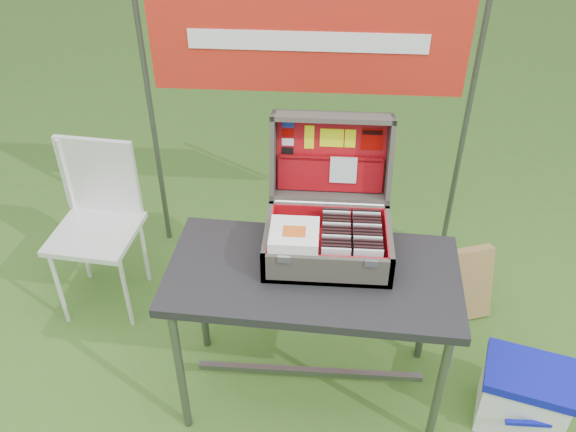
# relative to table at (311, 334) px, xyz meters

# --- Properties ---
(ground) EXTENTS (80.00, 80.00, 0.00)m
(ground) POSITION_rel_table_xyz_m (-0.08, -0.00, -0.37)
(ground) COLOR #436A25
(ground) RESTS_ON ground
(table) EXTENTS (1.22, 0.66, 0.74)m
(table) POSITION_rel_table_xyz_m (0.00, 0.00, 0.00)
(table) COLOR #242527
(table) RESTS_ON ground
(table_top) EXTENTS (1.22, 0.66, 0.04)m
(table_top) POSITION_rel_table_xyz_m (0.00, 0.00, 0.35)
(table_top) COLOR #242527
(table_top) RESTS_ON ground
(table_leg_fl) EXTENTS (0.04, 0.04, 0.70)m
(table_leg_fl) POSITION_rel_table_xyz_m (-0.54, -0.24, -0.02)
(table_leg_fl) COLOR #59595B
(table_leg_fl) RESTS_ON ground
(table_leg_fr) EXTENTS (0.04, 0.04, 0.70)m
(table_leg_fr) POSITION_rel_table_xyz_m (0.54, -0.24, -0.02)
(table_leg_fr) COLOR #59595B
(table_leg_fr) RESTS_ON ground
(table_leg_bl) EXTENTS (0.04, 0.04, 0.70)m
(table_leg_bl) POSITION_rel_table_xyz_m (-0.54, 0.24, -0.02)
(table_leg_bl) COLOR #59595B
(table_leg_bl) RESTS_ON ground
(table_leg_br) EXTENTS (0.04, 0.04, 0.70)m
(table_leg_br) POSITION_rel_table_xyz_m (0.54, 0.24, -0.02)
(table_leg_br) COLOR #59595B
(table_leg_br) RESTS_ON ground
(table_brace) EXTENTS (1.04, 0.03, 0.03)m
(table_brace) POSITION_rel_table_xyz_m (0.00, 0.00, -0.25)
(table_brace) COLOR #59595B
(table_brace) RESTS_ON ground
(suitcase) EXTENTS (0.52, 0.53, 0.48)m
(suitcase) POSITION_rel_table_xyz_m (0.06, 0.16, 0.61)
(suitcase) COLOR #4C463B
(suitcase) RESTS_ON table
(suitcase_base_bottom) EXTENTS (0.52, 0.37, 0.02)m
(suitcase_base_bottom) POSITION_rel_table_xyz_m (0.06, 0.10, 0.38)
(suitcase_base_bottom) COLOR #4C463B
(suitcase_base_bottom) RESTS_ON table_top
(suitcase_base_wall_front) EXTENTS (0.52, 0.02, 0.14)m
(suitcase_base_wall_front) POSITION_rel_table_xyz_m (0.06, -0.08, 0.44)
(suitcase_base_wall_front) COLOR #4C463B
(suitcase_base_wall_front) RESTS_ON table_top
(suitcase_base_wall_back) EXTENTS (0.52, 0.02, 0.14)m
(suitcase_base_wall_back) POSITION_rel_table_xyz_m (0.06, 0.27, 0.44)
(suitcase_base_wall_back) COLOR #4C463B
(suitcase_base_wall_back) RESTS_ON table_top
(suitcase_base_wall_left) EXTENTS (0.02, 0.37, 0.14)m
(suitcase_base_wall_left) POSITION_rel_table_xyz_m (-0.19, 0.10, 0.44)
(suitcase_base_wall_left) COLOR #4C463B
(suitcase_base_wall_left) RESTS_ON table_top
(suitcase_base_wall_right) EXTENTS (0.02, 0.37, 0.14)m
(suitcase_base_wall_right) POSITION_rel_table_xyz_m (0.30, 0.10, 0.44)
(suitcase_base_wall_right) COLOR #4C463B
(suitcase_base_wall_right) RESTS_ON table_top
(suitcase_liner_floor) EXTENTS (0.48, 0.33, 0.01)m
(suitcase_liner_floor) POSITION_rel_table_xyz_m (0.06, 0.10, 0.40)
(suitcase_liner_floor) COLOR red
(suitcase_liner_floor) RESTS_ON suitcase_base_bottom
(suitcase_latch_left) EXTENTS (0.05, 0.01, 0.03)m
(suitcase_latch_left) POSITION_rel_table_xyz_m (-0.11, -0.09, 0.50)
(suitcase_latch_left) COLOR silver
(suitcase_latch_left) RESTS_ON suitcase_base_wall_front
(suitcase_latch_right) EXTENTS (0.05, 0.01, 0.03)m
(suitcase_latch_right) POSITION_rel_table_xyz_m (0.22, -0.09, 0.50)
(suitcase_latch_right) COLOR silver
(suitcase_latch_right) RESTS_ON suitcase_base_wall_front
(suitcase_hinge) EXTENTS (0.47, 0.02, 0.02)m
(suitcase_hinge) POSITION_rel_table_xyz_m (0.06, 0.28, 0.51)
(suitcase_hinge) COLOR silver
(suitcase_hinge) RESTS_ON suitcase_base_wall_back
(suitcase_lid_back) EXTENTS (0.52, 0.10, 0.37)m
(suitcase_lid_back) POSITION_rel_table_xyz_m (0.06, 0.45, 0.66)
(suitcase_lid_back) COLOR #4C463B
(suitcase_lid_back) RESTS_ON suitcase_base_wall_back
(suitcase_lid_rim_far) EXTENTS (0.52, 0.14, 0.05)m
(suitcase_lid_rim_far) POSITION_rel_table_xyz_m (0.06, 0.43, 0.85)
(suitcase_lid_rim_far) COLOR #4C463B
(suitcase_lid_rim_far) RESTS_ON suitcase_lid_back
(suitcase_lid_rim_near) EXTENTS (0.52, 0.14, 0.05)m
(suitcase_lid_rim_near) POSITION_rel_table_xyz_m (0.06, 0.35, 0.51)
(suitcase_lid_rim_near) COLOR #4C463B
(suitcase_lid_rim_near) RESTS_ON suitcase_lid_back
(suitcase_lid_rim_left) EXTENTS (0.02, 0.22, 0.39)m
(suitcase_lid_rim_left) POSITION_rel_table_xyz_m (-0.19, 0.39, 0.68)
(suitcase_lid_rim_left) COLOR #4C463B
(suitcase_lid_rim_left) RESTS_ON suitcase_lid_back
(suitcase_lid_rim_right) EXTENTS (0.02, 0.22, 0.39)m
(suitcase_lid_rim_right) POSITION_rel_table_xyz_m (0.30, 0.39, 0.68)
(suitcase_lid_rim_right) COLOR #4C463B
(suitcase_lid_rim_right) RESTS_ON suitcase_lid_back
(suitcase_lid_liner) EXTENTS (0.47, 0.08, 0.32)m
(suitcase_lid_liner) POSITION_rel_table_xyz_m (0.06, 0.44, 0.67)
(suitcase_lid_liner) COLOR red
(suitcase_lid_liner) RESTS_ON suitcase_lid_back
(suitcase_liner_wall_front) EXTENTS (0.48, 0.01, 0.12)m
(suitcase_liner_wall_front) POSITION_rel_table_xyz_m (0.06, -0.06, 0.45)
(suitcase_liner_wall_front) COLOR red
(suitcase_liner_wall_front) RESTS_ON suitcase_base_bottom
(suitcase_liner_wall_back) EXTENTS (0.48, 0.01, 0.12)m
(suitcase_liner_wall_back) POSITION_rel_table_xyz_m (0.06, 0.26, 0.45)
(suitcase_liner_wall_back) COLOR red
(suitcase_liner_wall_back) RESTS_ON suitcase_base_bottom
(suitcase_liner_wall_left) EXTENTS (0.01, 0.33, 0.12)m
(suitcase_liner_wall_left) POSITION_rel_table_xyz_m (-0.18, 0.10, 0.45)
(suitcase_liner_wall_left) COLOR red
(suitcase_liner_wall_left) RESTS_ON suitcase_base_bottom
(suitcase_liner_wall_right) EXTENTS (0.01, 0.33, 0.12)m
(suitcase_liner_wall_right) POSITION_rel_table_xyz_m (0.29, 0.10, 0.45)
(suitcase_liner_wall_right) COLOR red
(suitcase_liner_wall_right) RESTS_ON suitcase_base_bottom
(suitcase_lid_pocket) EXTENTS (0.46, 0.07, 0.15)m
(suitcase_lid_pocket) POSITION_rel_table_xyz_m (0.06, 0.40, 0.59)
(suitcase_lid_pocket) COLOR maroon
(suitcase_lid_pocket) RESTS_ON suitcase_lid_liner
(suitcase_pocket_edge) EXTENTS (0.45, 0.02, 0.02)m
(suitcase_pocket_edge) POSITION_rel_table_xyz_m (0.06, 0.41, 0.66)
(suitcase_pocket_edge) COLOR maroon
(suitcase_pocket_edge) RESTS_ON suitcase_lid_pocket
(suitcase_pocket_cd) EXTENTS (0.12, 0.04, 0.11)m
(suitcase_pocket_cd) POSITION_rel_table_xyz_m (0.11, 0.39, 0.62)
(suitcase_pocket_cd) COLOR silver
(suitcase_pocket_cd) RESTS_ON suitcase_lid_pocket
(lid_sticker_cc_a) EXTENTS (0.05, 0.01, 0.03)m
(lid_sticker_cc_a) POSITION_rel_table_xyz_m (-0.13, 0.46, 0.79)
(lid_sticker_cc_a) COLOR #1933B2
(lid_sticker_cc_a) RESTS_ON suitcase_lid_liner
(lid_sticker_cc_b) EXTENTS (0.05, 0.01, 0.03)m
(lid_sticker_cc_b) POSITION_rel_table_xyz_m (-0.13, 0.45, 0.75)
(lid_sticker_cc_b) COLOR #AB0400
(lid_sticker_cc_b) RESTS_ON suitcase_lid_liner
(lid_sticker_cc_c) EXTENTS (0.05, 0.01, 0.03)m
(lid_sticker_cc_c) POSITION_rel_table_xyz_m (-0.13, 0.44, 0.71)
(lid_sticker_cc_c) COLOR white
(lid_sticker_cc_c) RESTS_ON suitcase_lid_liner
(lid_sticker_cc_d) EXTENTS (0.05, 0.01, 0.03)m
(lid_sticker_cc_d) POSITION_rel_table_xyz_m (-0.13, 0.43, 0.68)
(lid_sticker_cc_d) COLOR black
(lid_sticker_cc_d) RESTS_ON suitcase_lid_liner
(lid_card_neon_tall) EXTENTS (0.04, 0.03, 0.10)m
(lid_card_neon_tall) POSITION_rel_table_xyz_m (-0.04, 0.45, 0.74)
(lid_card_neon_tall) COLOR #DDF20E
(lid_card_neon_tall) RESTS_ON suitcase_lid_liner
(lid_card_neon_main) EXTENTS (0.10, 0.02, 0.08)m
(lid_card_neon_main) POSITION_rel_table_xyz_m (0.06, 0.45, 0.74)
(lid_card_neon_main) COLOR #DDF20E
(lid_card_neon_main) RESTS_ON suitcase_lid_liner
(lid_card_neon_small) EXTENTS (0.05, 0.02, 0.08)m
(lid_card_neon_small) POSITION_rel_table_xyz_m (0.13, 0.45, 0.74)
(lid_card_neon_small) COLOR #DDF20E
(lid_card_neon_small) RESTS_ON suitcase_lid_liner
(lid_sticker_band) EXTENTS (0.09, 0.02, 0.09)m
(lid_sticker_band) POSITION_rel_table_xyz_m (0.23, 0.45, 0.74)
(lid_sticker_band) COLOR #AB0400
(lid_sticker_band) RESTS_ON suitcase_lid_liner
(lid_sticker_band_bar) EXTENTS (0.08, 0.01, 0.02)m
(lid_sticker_band_bar) POSITION_rel_table_xyz_m (0.23, 0.46, 0.77)
(lid_sticker_band_bar) COLOR black
(lid_sticker_band_bar) RESTS_ON suitcase_lid_liner
(cd_left_0) EXTENTS (0.11, 0.01, 0.13)m
(cd_left_0) POSITION_rel_table_xyz_m (0.09, -0.04, 0.46)
(cd_left_0) COLOR silver
(cd_left_0) RESTS_ON suitcase_liner_floor
(cd_left_1) EXTENTS (0.11, 0.01, 0.13)m
(cd_left_1) POSITION_rel_table_xyz_m (0.09, -0.02, 0.46)
(cd_left_1) COLOR black
(cd_left_1) RESTS_ON suitcase_liner_floor
(cd_left_2) EXTENTS (0.11, 0.01, 0.13)m
(cd_left_2) POSITION_rel_table_xyz_m (0.09, -0.00, 0.46)
(cd_left_2) COLOR black
(cd_left_2) RESTS_ON suitcase_liner_floor
(cd_left_3) EXTENTS (0.11, 0.01, 0.13)m
(cd_left_3) POSITION_rel_table_xyz_m (0.09, 0.02, 0.46)
(cd_left_3) COLOR black
(cd_left_3) RESTS_ON suitcase_liner_floor
(cd_left_4) EXTENTS (0.11, 0.01, 0.13)m
(cd_left_4) POSITION_rel_table_xyz_m (0.09, 0.04, 0.46)
(cd_left_4) COLOR silver
(cd_left_4) RESTS_ON suitcase_liner_floor
(cd_left_5) EXTENTS (0.11, 0.01, 0.13)m
(cd_left_5) POSITION_rel_table_xyz_m (0.09, 0.06, 0.46)
(cd_left_5) COLOR black
(cd_left_5) RESTS_ON suitcase_liner_floor
(cd_left_6) EXTENTS (0.11, 0.01, 0.13)m
(cd_left_6) POSITION_rel_table_xyz_m (0.09, 0.08, 0.46)
(cd_left_6) COLOR black
(cd_left_6) RESTS_ON suitcase_liner_floor
(cd_left_7) EXTENTS (0.11, 0.01, 0.13)m
(cd_left_7) POSITION_rel_table_xyz_m (0.09, 0.10, 0.46)
(cd_left_7) COLOR black
(cd_left_7) RESTS_ON suitcase_liner_floor
(cd_left_8) EXTENTS (0.11, 0.01, 0.13)m
(cd_left_8) POSITION_rel_table_xyz_m (0.09, 0.12, 0.46)
(cd_left_8) COLOR silver
(cd_left_8) RESTS_ON suitcase_liner_floor
(cd_left_9) EXTENTS (0.11, 0.01, 0.13)m
(cd_left_9) POSITION_rel_table_xyz_m (0.09, 0.14, 0.46)
(cd_left_9) COLOR black
(cd_left_9) RESTS_ON suitcase_liner_floor
(cd_left_10) EXTENTS (0.11, 0.01, 0.13)m
(cd_left_10) POSITION_rel_table_xyz_m (0.09, 0.16, 0.46)
(cd_left_10) COLOR black
(cd_left_10) RESTS_ON suitcase_liner_floor
(cd_left_11) EXTENTS (0.11, 0.01, 0.13)m
(cd_left_11) POSITION_rel_table_xyz_m (0.09, 0.18, 0.46)
(cd_left_11) COLOR black
(cd_left_11) RESTS_ON suitcase_liner_floor
(cd_left_12) EXTENTS (0.11, 0.01, 0.13)m
(cd_left_12) POSITION_rel_table_xyz_m (0.09, 0.20, 0.46)
(cd_left_12) COLOR silver
(cd_left_12) RESTS_ON suitcase_liner_floor
(cd_left_13) EXTENTS (0.11, 0.01, 0.13)m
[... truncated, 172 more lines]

